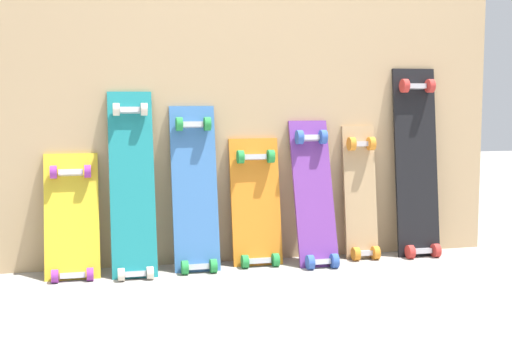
{
  "coord_description": "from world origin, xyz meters",
  "views": [
    {
      "loc": [
        -0.73,
        -3.08,
        0.77
      ],
      "look_at": [
        0.0,
        -0.07,
        0.44
      ],
      "focal_mm": 47.78,
      "sensor_mm": 36.0,
      "label": 1
    }
  ],
  "objects": [
    {
      "name": "skateboard_teal",
      "position": [
        -0.56,
        -0.07,
        0.37
      ],
      "size": [
        0.2,
        0.28,
        0.88
      ],
      "color": "#197A7F",
      "rests_on": "ground"
    },
    {
      "name": "skateboard_blue",
      "position": [
        -0.28,
        -0.05,
        0.34
      ],
      "size": [
        0.21,
        0.23,
        0.81
      ],
      "color": "#386BAD",
      "rests_on": "ground"
    },
    {
      "name": "skateboard_purple",
      "position": [
        0.28,
        -0.08,
        0.3
      ],
      "size": [
        0.19,
        0.28,
        0.73
      ],
      "color": "#6B338C",
      "rests_on": "ground"
    },
    {
      "name": "skateboard_natural",
      "position": [
        0.54,
        -0.02,
        0.29
      ],
      "size": [
        0.16,
        0.17,
        0.7
      ],
      "color": "tan",
      "rests_on": "ground"
    },
    {
      "name": "plywood_wall_panel",
      "position": [
        0.0,
        0.07,
        0.79
      ],
      "size": [
        2.45,
        0.04,
        1.58
      ],
      "primitive_type": "cube",
      "color": "tan",
      "rests_on": "ground"
    },
    {
      "name": "ground_plane",
      "position": [
        0.0,
        0.0,
        0.0
      ],
      "size": [
        12.0,
        12.0,
        0.0
      ],
      "primitive_type": "plane",
      "color": "#9E9991"
    },
    {
      "name": "skateboard_black",
      "position": [
        0.83,
        -0.03,
        0.43
      ],
      "size": [
        0.22,
        0.2,
        0.98
      ],
      "color": "black",
      "rests_on": "ground"
    },
    {
      "name": "skateboard_yellow",
      "position": [
        -0.82,
        -0.06,
        0.23
      ],
      "size": [
        0.23,
        0.24,
        0.6
      ],
      "color": "gold",
      "rests_on": "ground"
    },
    {
      "name": "skateboard_orange",
      "position": [
        0.01,
        -0.03,
        0.26
      ],
      "size": [
        0.23,
        0.19,
        0.65
      ],
      "color": "orange",
      "rests_on": "ground"
    }
  ]
}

